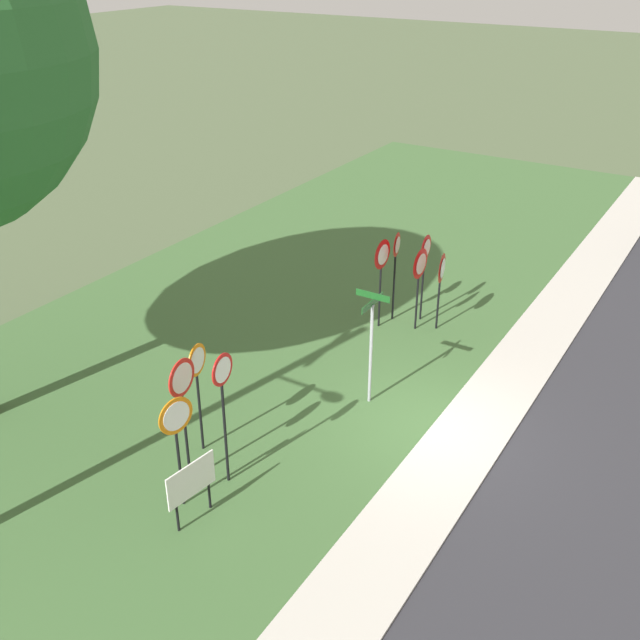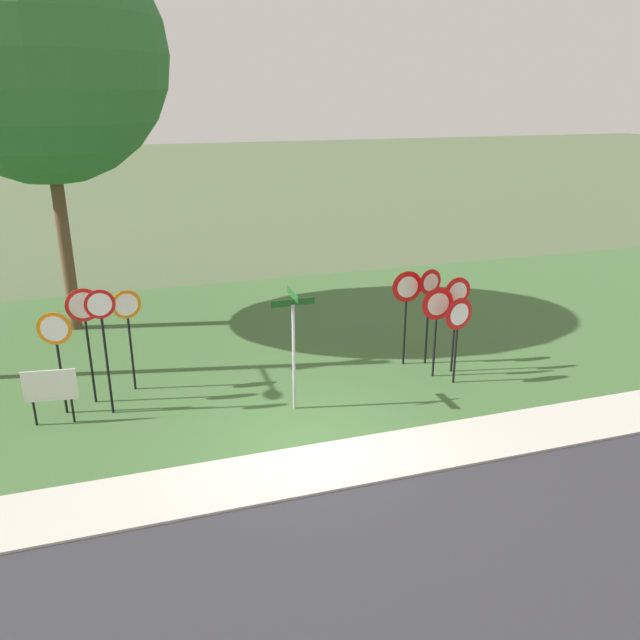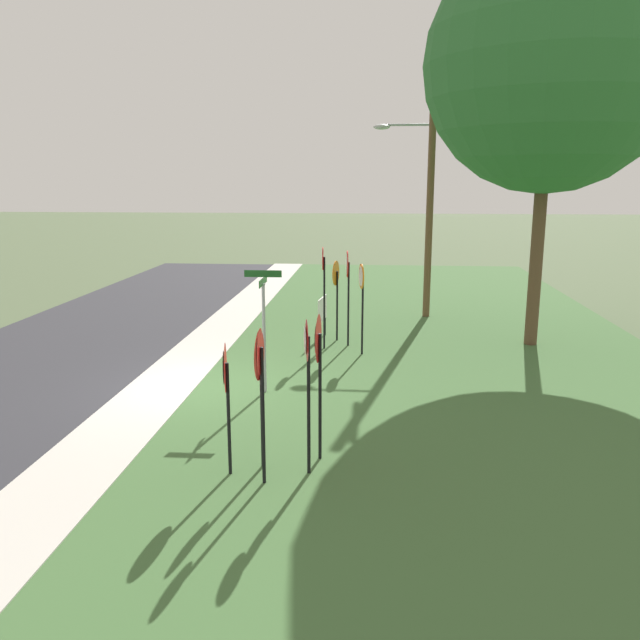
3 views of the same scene
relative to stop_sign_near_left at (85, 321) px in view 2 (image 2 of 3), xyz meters
The scene contains 16 objects.
ground_plane 5.62m from the stop_sign_near_left, 39.02° to the right, with size 160.00×160.00×0.00m, color #4C5B3D.
road_asphalt 9.28m from the stop_sign_near_left, 63.33° to the right, with size 44.00×6.40×0.01m, color #2D2D33.
sidewalk_strip 6.11m from the stop_sign_near_left, 45.20° to the right, with size 44.00×1.60×0.06m, color #BCB7AD.
grass_median 5.28m from the stop_sign_near_left, 33.63° to the left, with size 44.00×12.00×0.04m, color #3D6033.
stop_sign_near_left is the anchor object (origin of this frame).
stop_sign_near_right 0.76m from the stop_sign_near_left, 149.59° to the right, with size 0.71×0.16×2.37m.
stop_sign_far_left 1.01m from the stop_sign_near_left, 25.12° to the left, with size 0.66×0.16×2.49m.
stop_sign_far_center 0.75m from the stop_sign_near_left, 60.47° to the right, with size 0.63×0.11×2.87m.
yield_sign_near_left 8.11m from the stop_sign_near_left, ahead, with size 0.82×0.10×2.33m.
yield_sign_near_right 8.67m from the stop_sign_near_left, ahead, with size 0.72×0.11×2.49m.
yield_sign_far_left 8.50m from the stop_sign_near_left, 10.65° to the right, with size 0.79×0.17×2.18m.
yield_sign_far_right 7.65m from the stop_sign_near_left, ahead, with size 0.81×0.11×2.52m.
yield_sign_center 8.22m from the stop_sign_near_left, ahead, with size 0.66×0.15×2.56m.
street_name_post 4.59m from the stop_sign_near_left, 21.20° to the right, with size 0.96×0.82×2.76m.
notice_board 1.62m from the stop_sign_near_left, 136.26° to the right, with size 1.09×0.17×1.25m.
oak_tree_left 7.76m from the stop_sign_near_left, 96.72° to the left, with size 6.73×6.73×11.01m.
Camera 2 is at (-3.12, -10.73, 6.78)m, focal length 35.69 mm.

